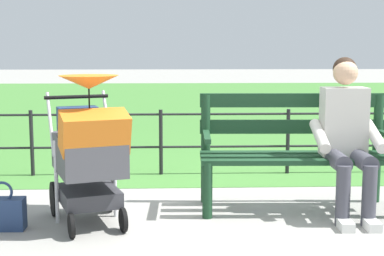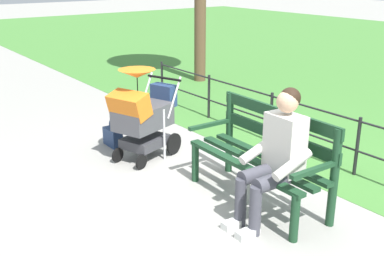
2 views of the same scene
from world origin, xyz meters
name	(u,v)px [view 1 (image 1 of 2)]	position (x,y,z in m)	size (l,w,h in m)	color
ground_plane	(240,211)	(0.00, 0.00, 0.00)	(60.00, 60.00, 0.00)	#9E9B93
grass_lawn	(194,105)	(0.00, -8.80, 0.00)	(40.00, 16.00, 0.01)	#478438
park_bench	(295,146)	(-0.47, -0.12, 0.53)	(1.62, 0.65, 0.96)	#193D23
person_on_bench	(347,132)	(-0.84, 0.11, 0.68)	(0.54, 0.74, 1.28)	#42424C
stroller	(88,148)	(1.20, 0.30, 0.59)	(0.75, 0.99, 1.15)	black
handbag	(3,213)	(1.83, 0.41, 0.13)	(0.32, 0.14, 0.37)	navy
park_fence	(225,136)	(0.00, -1.40, 0.42)	(6.84, 0.04, 0.70)	black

